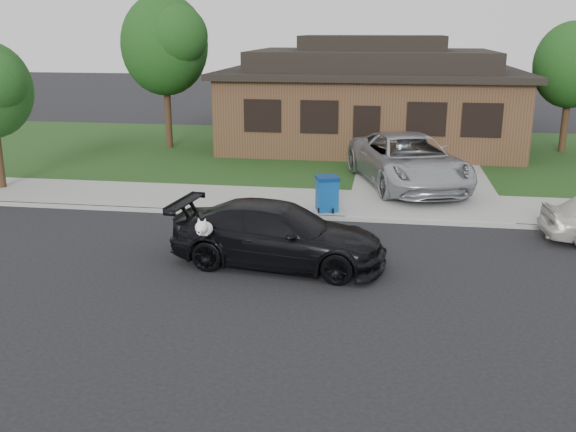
# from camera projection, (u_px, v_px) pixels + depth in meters

# --- Properties ---
(ground) EXTENTS (120.00, 120.00, 0.00)m
(ground) POSITION_uv_depth(u_px,v_px,m) (172.00, 257.00, 14.79)
(ground) COLOR black
(ground) RESTS_ON ground
(sidewalk) EXTENTS (60.00, 3.00, 0.12)m
(sidewalk) POSITION_uv_depth(u_px,v_px,m) (225.00, 199.00, 19.52)
(sidewalk) COLOR gray
(sidewalk) RESTS_ON ground
(curb) EXTENTS (60.00, 0.12, 0.12)m
(curb) POSITION_uv_depth(u_px,v_px,m) (212.00, 213.00, 18.09)
(curb) COLOR gray
(curb) RESTS_ON ground
(lawn) EXTENTS (60.00, 13.00, 0.13)m
(lawn) POSITION_uv_depth(u_px,v_px,m) (272.00, 151.00, 27.10)
(lawn) COLOR #193814
(lawn) RESTS_ON ground
(driveway) EXTENTS (4.50, 13.00, 0.14)m
(driveway) POSITION_uv_depth(u_px,v_px,m) (419.00, 171.00, 23.37)
(driveway) COLOR gray
(driveway) RESTS_ON ground
(sedan) EXTENTS (4.97, 2.50, 1.38)m
(sedan) POSITION_uv_depth(u_px,v_px,m) (278.00, 235.00, 14.13)
(sedan) COLOR black
(sedan) RESTS_ON ground
(minivan) EXTENTS (4.41, 6.51, 1.66)m
(minivan) POSITION_uv_depth(u_px,v_px,m) (408.00, 160.00, 20.67)
(minivan) COLOR #A7A9AF
(minivan) RESTS_ON driveway
(recycling_bin) EXTENTS (0.76, 0.76, 0.99)m
(recycling_bin) POSITION_uv_depth(u_px,v_px,m) (327.00, 193.00, 17.96)
(recycling_bin) COLOR navy
(recycling_bin) RESTS_ON sidewalk
(house) EXTENTS (12.60, 8.60, 4.65)m
(house) POSITION_uv_depth(u_px,v_px,m) (370.00, 99.00, 27.82)
(house) COLOR #422B1C
(house) RESTS_ON ground
(tree_0) EXTENTS (3.78, 3.60, 6.34)m
(tree_0) POSITION_uv_depth(u_px,v_px,m) (167.00, 43.00, 26.38)
(tree_0) COLOR #332114
(tree_0) RESTS_ON ground
(tree_1) EXTENTS (3.15, 3.00, 5.25)m
(tree_1) POSITION_uv_depth(u_px,v_px,m) (576.00, 63.00, 25.60)
(tree_1) COLOR #332114
(tree_1) RESTS_ON ground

